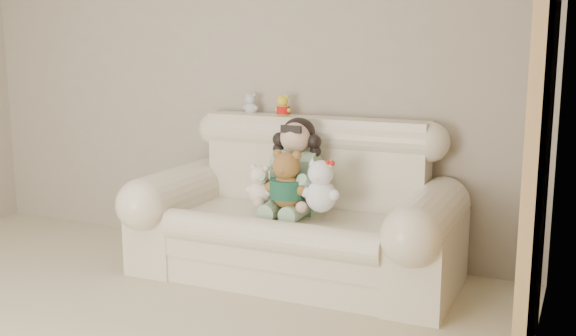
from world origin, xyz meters
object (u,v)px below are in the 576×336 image
at_px(seated_child, 296,165).
at_px(white_cat, 321,180).
at_px(cream_teddy, 260,181).
at_px(sofa, 294,201).
at_px(brown_teddy, 287,174).

bearing_deg(seated_child, white_cat, -37.47).
relative_size(white_cat, cream_teddy, 1.29).
xyz_separation_m(sofa, white_cat, (0.24, -0.13, 0.18)).
bearing_deg(cream_teddy, brown_teddy, -21.41).
distance_m(brown_teddy, cream_teddy, 0.21).
distance_m(seated_child, brown_teddy, 0.21).
bearing_deg(seated_child, sofa, -72.20).
relative_size(sofa, seated_child, 3.30).
xyz_separation_m(sofa, seated_child, (-0.02, 0.08, 0.22)).
bearing_deg(seated_child, cream_teddy, -130.84).
xyz_separation_m(seated_child, white_cat, (0.26, -0.21, -0.04)).
bearing_deg(brown_teddy, seated_child, 116.44).
height_order(seated_child, brown_teddy, seated_child).
relative_size(sofa, white_cat, 5.34).
distance_m(white_cat, cream_teddy, 0.43).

